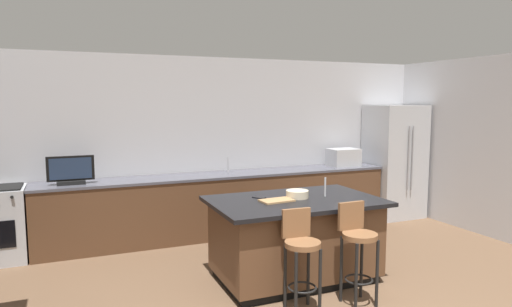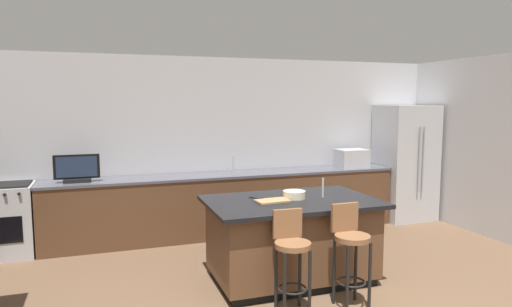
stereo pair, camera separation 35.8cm
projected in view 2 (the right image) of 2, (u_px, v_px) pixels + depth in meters
The scene contains 14 objects.
wall_back at pixel (227, 144), 7.03m from camera, with size 7.47×0.12×2.65m, color #BCBCC1.
counter_back at pixel (229, 204), 6.75m from camera, with size 5.25×0.62×0.92m.
kitchen_island at pixel (291, 239), 5.01m from camera, with size 1.86×1.18×0.91m.
refrigerator at pixel (405, 162), 7.62m from camera, with size 0.86×0.78×1.92m.
range_oven at pixel (4, 220), 5.78m from camera, with size 0.72×0.63×0.94m.
microwave at pixel (352, 158), 7.35m from camera, with size 0.48×0.36×0.29m, color #B7BABF.
tv_monitor at pixel (77, 170), 5.95m from camera, with size 0.58×0.16×0.37m.
sink_faucet_back at pixel (233, 164), 6.81m from camera, with size 0.02×0.02×0.24m, color #B2B2B7.
sink_faucet_island at pixel (323, 188), 5.07m from camera, with size 0.02×0.02×0.22m, color #B2B2B7.
bar_stool_left at pixel (291, 252), 4.22m from camera, with size 0.34×0.35×0.97m.
bar_stool_right at pixel (350, 246), 4.35m from camera, with size 0.34×0.34×0.99m.
fruit_bowl at pixel (294, 195), 5.02m from camera, with size 0.25×0.25×0.08m, color beige.
cell_phone at pixel (256, 197), 5.05m from camera, with size 0.07×0.15×0.01m, color black.
cutting_board at pixel (272, 201), 4.87m from camera, with size 0.35×0.21×0.02m, color #A87F51.
Camera 2 is at (-1.86, -2.61, 1.98)m, focal length 31.67 mm.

